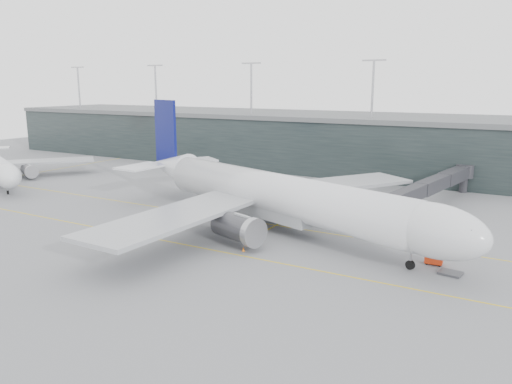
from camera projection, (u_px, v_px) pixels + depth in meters
The scene contains 17 objects.
ground at pixel (262, 216), 90.39m from camera, with size 320.00×320.00×0.00m, color slate.
taxiline_a at pixel (251, 221), 86.99m from camera, with size 160.00×0.25×0.02m, color gold.
taxiline_b at pixel (196, 247), 73.39m from camera, with size 160.00×0.25×0.02m, color gold.
taxiline_lead_main at pixel (328, 198), 104.96m from camera, with size 0.25×60.00×0.02m, color gold.
taxiline_lead_adj at pixel (68, 167), 143.60m from camera, with size 0.25×60.00×0.02m, color gold.
terminal at pixel (363, 143), 138.06m from camera, with size 240.00×36.00×29.00m.
main_aircraft at pixel (276, 195), 81.32m from camera, with size 70.62×65.05×20.31m.
jet_bridge at pixel (431, 183), 96.94m from camera, with size 9.62×43.20×6.14m.
gse_cart at pixel (434, 258), 66.05m from camera, with size 2.28×1.49×1.52m.
baggage_dolly at pixel (450, 273), 62.78m from camera, with size 2.73×2.18×0.27m, color #35363A.
uld_a at pixel (268, 198), 101.38m from camera, with size 2.17×1.95×1.63m.
uld_b at pixel (281, 197), 100.71m from camera, with size 2.35×1.93×2.04m.
uld_c at pixel (289, 201), 98.11m from camera, with size 2.21×1.94×1.72m.
cone_nose at pixel (442, 257), 68.12m from camera, with size 0.44×0.44×0.70m, color #E74A0C.
cone_wing_stbd at pixel (243, 249), 71.33m from camera, with size 0.42×0.42×0.67m, color orange.
cone_wing_port at pixel (337, 207), 96.02m from camera, with size 0.44×0.44×0.69m, color #E15E0C.
cone_tail at pixel (191, 220), 86.41m from camera, with size 0.40×0.40×0.64m, color orange.
Camera 1 is at (42.30, -76.50, 23.43)m, focal length 35.00 mm.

